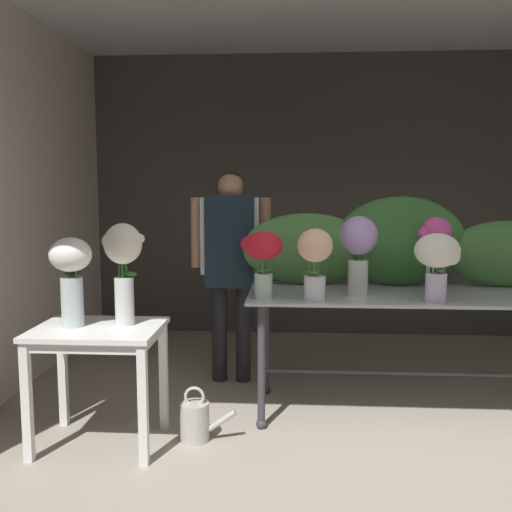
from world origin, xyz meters
TOP-DOWN VIEW (x-y plane):
  - ground_plane at (0.00, 1.98)m, footprint 8.71×8.71m
  - wall_back at (0.00, 3.96)m, footprint 4.88×0.12m
  - wall_left at (-2.44, 1.98)m, footprint 0.12×4.08m
  - display_table_glass at (0.47, 1.73)m, footprint 2.12×0.83m
  - side_table_white at (-1.45, 1.13)m, footprint 0.75×0.59m
  - florist at (-0.78, 2.32)m, footprint 0.63×0.24m
  - foliage_backdrop at (0.47, 2.02)m, footprint 2.30×0.26m
  - vase_ivory_hydrangea at (0.60, 1.43)m, footprint 0.28×0.28m
  - vase_crimson_roses at (-0.48, 1.47)m, footprint 0.27×0.25m
  - vase_lilac_stock at (0.14, 1.64)m, footprint 0.25×0.25m
  - vase_fuchsia_snapdragons at (0.67, 1.77)m, footprint 0.22×0.20m
  - vase_peach_freesia at (-0.15, 1.42)m, footprint 0.22×0.22m
  - vase_white_roses_tall at (-1.60, 1.13)m, footprint 0.25×0.25m
  - vase_cream_lisianthus_tall at (-1.31, 1.19)m, footprint 0.25×0.23m
  - watering_can at (-0.88, 1.21)m, footprint 0.35×0.18m

SIDE VIEW (x-z plane):
  - ground_plane at x=0.00m, z-range 0.00..0.00m
  - watering_can at x=-0.88m, z-range -0.05..0.30m
  - side_table_white at x=-1.45m, z-range 0.27..0.99m
  - display_table_glass at x=0.47m, z-range 0.29..1.14m
  - florist at x=-0.78m, z-range 0.21..1.88m
  - vase_white_roses_tall at x=-1.60m, z-range 0.79..1.32m
  - vase_cream_lisianthus_tall at x=-1.31m, z-range 0.81..1.43m
  - vase_peach_freesia at x=-0.15m, z-range 0.89..1.35m
  - vase_ivory_hydrangea at x=0.60m, z-range 0.91..1.34m
  - foliage_backdrop at x=0.47m, z-range 0.81..1.45m
  - vase_crimson_roses at x=-0.48m, z-range 0.92..1.35m
  - vase_fuchsia_snapdragons at x=0.67m, z-range 0.89..1.40m
  - vase_lilac_stock at x=0.14m, z-range 0.90..1.42m
  - wall_back at x=0.00m, z-range 0.00..2.92m
  - wall_left at x=-2.44m, z-range 0.00..2.92m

